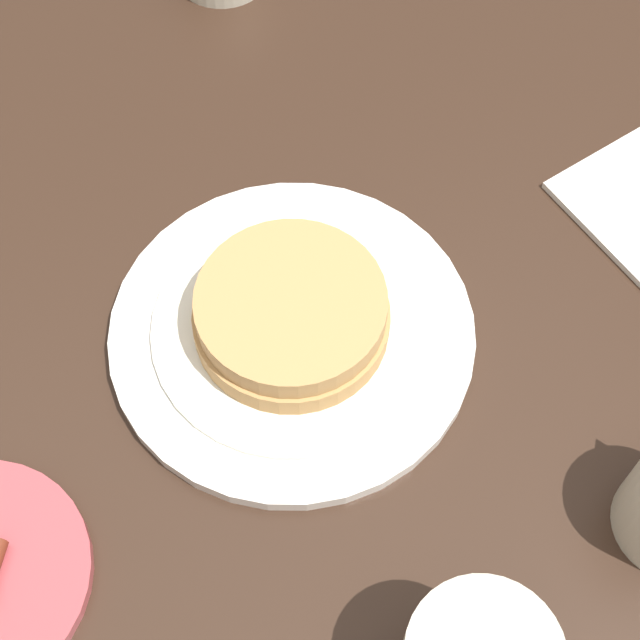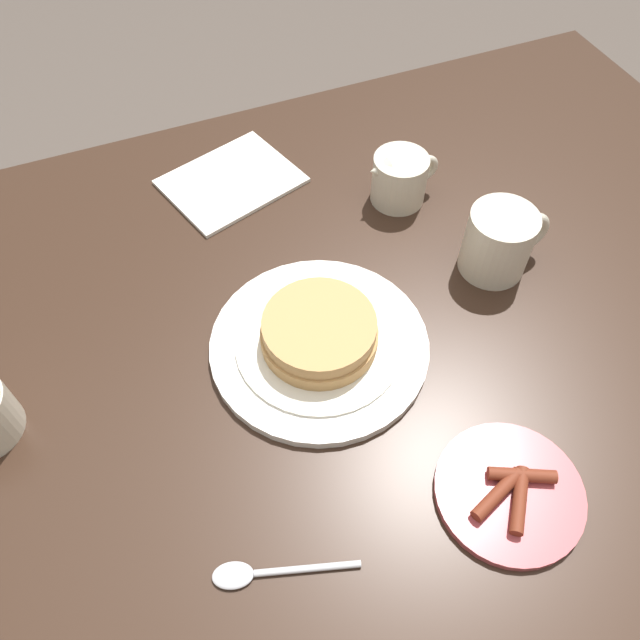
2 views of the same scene
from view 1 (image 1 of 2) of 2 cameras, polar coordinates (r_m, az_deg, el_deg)
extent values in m
plane|color=#51473F|center=(1.41, 0.51, -17.73)|extent=(8.00, 8.00, 0.00)
cube|color=#332116|center=(0.70, 0.98, -5.09)|extent=(1.34, 0.94, 0.03)
cube|color=#332116|center=(1.44, 9.67, 14.44)|extent=(0.07, 0.07, 0.72)
cylinder|color=white|center=(0.71, -1.63, -0.75)|extent=(0.26, 0.26, 0.01)
cylinder|color=white|center=(0.70, -1.65, -0.44)|extent=(0.20, 0.20, 0.00)
cylinder|color=tan|center=(0.69, -1.67, 0.03)|extent=(0.14, 0.14, 0.02)
cylinder|color=tan|center=(0.68, -1.71, 0.85)|extent=(0.13, 0.13, 0.02)
camera|label=2|loc=(0.58, -66.84, 35.42)|focal=35.00mm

